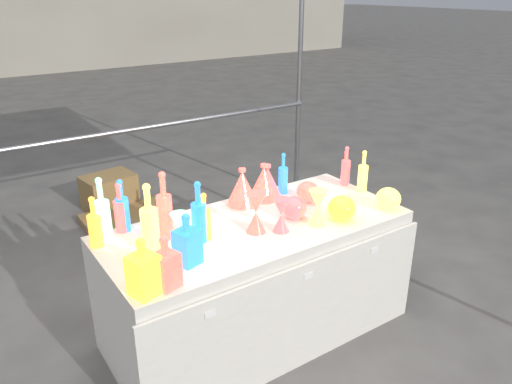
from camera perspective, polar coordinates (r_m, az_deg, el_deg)
ground at (r=3.31m, az=0.00°, el=-15.34°), size 80.00×80.00×0.00m
display_table at (r=3.09m, az=0.10°, el=-9.95°), size 1.84×0.83×0.75m
cardboard_box_closed at (r=5.06m, az=-16.41°, el=0.01°), size 0.52×0.41×0.34m
cardboard_box_flat at (r=4.77m, az=-14.41°, el=-2.98°), size 0.78×0.56×0.07m
bottle_0 at (r=2.74m, az=-17.98°, el=-3.25°), size 0.09×0.09×0.29m
bottle_1 at (r=2.87m, az=-15.06°, el=-1.46°), size 0.09×0.09×0.31m
bottle_2 at (r=2.73m, az=-10.44°, el=-1.45°), size 0.11×0.11×0.38m
bottle_3 at (r=2.87m, az=-15.25°, el=-1.66°), size 0.09×0.09×0.29m
bottle_4 at (r=2.59m, az=-12.12°, el=-2.98°), size 0.12×0.12×0.38m
bottle_5 at (r=2.76m, az=-17.16°, el=-2.01°), size 0.09×0.09×0.37m
bottle_6 at (r=2.70m, az=-5.93°, el=-2.77°), size 0.08×0.08×0.27m
bottle_7 at (r=2.67m, az=-6.58°, el=-2.26°), size 0.09×0.09×0.35m
decanter_0 at (r=2.27m, az=-12.80°, el=-8.30°), size 0.15×0.15×0.28m
decanter_1 at (r=2.31m, az=-10.32°, el=-7.85°), size 0.13×0.13×0.26m
decanter_2 at (r=2.48m, az=-7.91°, el=-5.33°), size 0.14×0.14×0.27m
hourglass_0 at (r=2.77m, az=-0.01°, el=-2.36°), size 0.15×0.15×0.23m
hourglass_1 at (r=2.79m, az=2.90°, el=-2.66°), size 0.12×0.12×0.20m
hourglass_2 at (r=2.88m, az=7.06°, el=-1.79°), size 0.12×0.12×0.21m
hourglass_3 at (r=2.64m, az=-8.64°, el=-4.40°), size 0.12×0.12×0.20m
globe_0 at (r=2.97m, az=9.76°, el=-2.00°), size 0.18×0.18×0.13m
globe_1 at (r=3.18m, az=14.87°, el=-0.87°), size 0.18×0.18×0.12m
globe_2 at (r=3.20m, az=5.92°, el=-0.09°), size 0.16×0.16×0.12m
globe_3 at (r=2.96m, az=4.42°, el=-1.93°), size 0.20×0.20×0.12m
lampshade_0 at (r=3.20m, az=0.90°, el=1.22°), size 0.21×0.21×0.24m
lampshade_1 at (r=3.12m, az=-1.56°, el=0.64°), size 0.25×0.25×0.24m
lampshade_2 at (r=3.22m, az=1.32°, el=1.25°), size 0.23×0.23×0.23m
bottle_8 at (r=3.29m, az=3.12°, el=2.16°), size 0.07×0.07×0.28m
bottle_9 at (r=3.49m, az=10.16°, el=2.76°), size 0.06×0.06×0.24m
bottle_10 at (r=3.48m, az=10.24°, el=2.98°), size 0.08×0.08×0.28m
bottle_11 at (r=3.37m, az=12.14°, el=2.31°), size 0.07×0.07×0.29m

